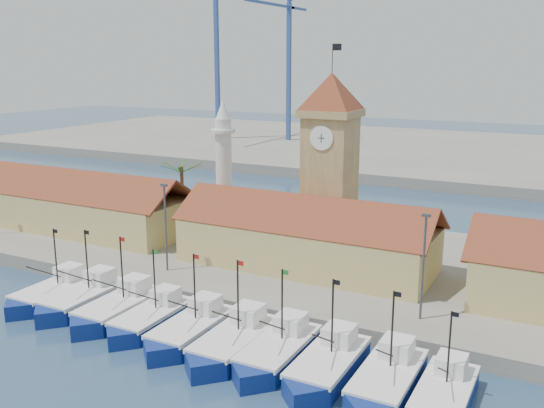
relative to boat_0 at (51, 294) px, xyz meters
The scene contains 21 objects.
ground 19.16m from the boat_0, ahead, with size 400.00×400.00×0.00m, color navy.
quay 28.25m from the boat_0, 47.98° to the left, with size 140.00×32.00×1.50m, color gray.
terminal 108.65m from the boat_0, 79.98° to the left, with size 240.00×80.00×2.00m, color gray.
boat_0 is the anchor object (origin of this frame).
boat_1 3.66m from the boat_0, ahead, with size 3.73×10.22×7.73m.
boat_2 8.10m from the boat_0, ahead, with size 3.75×10.26×7.77m.
boat_3 11.98m from the boat_0, ahead, with size 3.48×9.54×7.22m.
boat_4 16.40m from the boat_0, ahead, with size 3.68×10.07×7.62m.
boat_5 20.72m from the boat_0, ahead, with size 3.80×10.40×7.87m.
boat_6 24.45m from the boat_0, ahead, with size 3.69×10.11×7.65m.
boat_7 28.67m from the boat_0, ahead, with size 3.70×10.15×7.68m.
boat_8 33.12m from the boat_0, ahead, with size 3.67×10.06×7.61m.
boat_9 37.04m from the boat_0, ahead, with size 3.34×9.15×6.92m.
hall_left 21.69m from the boat_0, 127.62° to the left, with size 31.20×10.13×7.61m.
hall_center 25.62m from the boat_0, 41.94° to the left, with size 27.04×10.13×7.61m.
clock_tower 31.80m from the boat_0, 50.56° to the left, with size 5.80×5.80×22.70m.
minaret 26.83m from the boat_0, 81.11° to the left, with size 3.00×3.00×16.30m.
palm_tree 23.66m from the boat_0, 92.72° to the left, with size 5.60×5.03×8.39m.
lamp_posts 22.14m from the boat_0, 24.85° to the left, with size 80.70×0.25×9.03m.
crane_blue_far 110.49m from the boat_0, 114.34° to the left, with size 1.00×35.84×48.39m.
crane_blue_near 109.58m from the boat_0, 104.12° to the left, with size 1.00×32.10×41.42m.
Camera 1 is at (24.65, -35.21, 22.47)m, focal length 40.00 mm.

